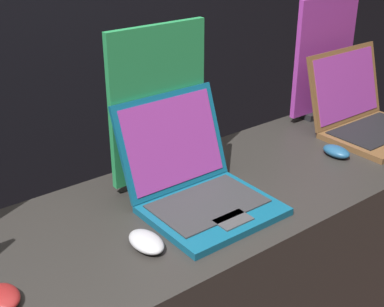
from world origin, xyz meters
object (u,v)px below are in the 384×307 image
(laptop_middle, at_px, (198,182))
(laptop_back, at_px, (366,115))
(promo_stand_middle, at_px, (160,110))
(promo_stand_back, at_px, (324,61))
(mouse_front, at_px, (3,297))
(mouse_back, at_px, (336,151))
(mouse_middle, at_px, (146,242))

(laptop_middle, relative_size, laptop_back, 1.02)
(laptop_middle, bearing_deg, promo_stand_middle, 90.00)
(promo_stand_middle, xyz_separation_m, promo_stand_back, (0.79, 0.06, -0.01))
(promo_stand_middle, bearing_deg, laptop_back, -10.88)
(mouse_front, xyz_separation_m, laptop_back, (1.37, 0.10, 0.05))
(promo_stand_back, bearing_deg, promo_stand_middle, -175.54)
(promo_stand_middle, xyz_separation_m, mouse_back, (0.55, -0.22, -0.21))
(mouse_back, bearing_deg, laptop_back, 15.89)
(promo_stand_back, bearing_deg, mouse_back, -130.89)
(mouse_front, xyz_separation_m, promo_stand_back, (1.37, 0.31, 0.20))
(mouse_middle, height_order, promo_stand_middle, promo_stand_middle)
(laptop_back, height_order, promo_stand_back, promo_stand_back)
(mouse_front, xyz_separation_m, laptop_middle, (0.58, 0.07, 0.05))
(promo_stand_back, bearing_deg, mouse_front, -167.21)
(mouse_back, bearing_deg, mouse_front, -178.62)
(promo_stand_middle, height_order, mouse_back, promo_stand_middle)
(laptop_back, distance_m, mouse_back, 0.26)
(laptop_back, height_order, mouse_back, laptop_back)
(laptop_middle, relative_size, mouse_back, 3.78)
(laptop_middle, xyz_separation_m, promo_stand_back, (0.79, 0.24, 0.15))
(mouse_middle, bearing_deg, mouse_front, 177.00)
(laptop_middle, height_order, mouse_back, laptop_middle)
(laptop_middle, distance_m, laptop_back, 0.79)
(promo_stand_middle, height_order, promo_stand_back, promo_stand_middle)
(mouse_back, bearing_deg, mouse_middle, -176.66)
(promo_stand_back, bearing_deg, mouse_middle, -162.16)
(mouse_middle, distance_m, promo_stand_middle, 0.41)
(mouse_middle, distance_m, mouse_back, 0.78)
(laptop_back, distance_m, promo_stand_back, 0.26)
(mouse_front, bearing_deg, promo_stand_back, 12.79)
(mouse_front, bearing_deg, laptop_middle, 7.22)
(mouse_middle, height_order, promo_stand_back, promo_stand_back)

